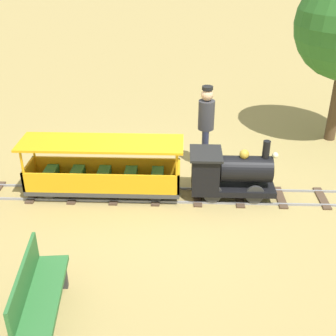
% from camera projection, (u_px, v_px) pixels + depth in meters
% --- Properties ---
extents(ground_plane, '(60.00, 60.00, 0.00)m').
position_uv_depth(ground_plane, '(179.00, 196.00, 7.53)').
color(ground_plane, '#A38C51').
extents(track, '(0.69, 6.40, 0.04)m').
position_uv_depth(track, '(156.00, 195.00, 7.54)').
color(track, gray).
rests_on(track, ground_plane).
extents(locomotive, '(0.65, 1.45, 1.03)m').
position_uv_depth(locomotive, '(229.00, 172.00, 7.28)').
color(locomotive, black).
rests_on(locomotive, ground_plane).
extents(passenger_car, '(0.75, 2.70, 0.97)m').
position_uv_depth(passenger_car, '(103.00, 174.00, 7.38)').
color(passenger_car, '#3F3F3F').
rests_on(passenger_car, ground_plane).
extents(conductor_person, '(0.30, 0.30, 1.62)m').
position_uv_depth(conductor_person, '(206.00, 121.00, 8.06)').
color(conductor_person, '#282D47').
rests_on(conductor_person, ground_plane).
extents(park_bench, '(1.33, 0.53, 0.82)m').
position_uv_depth(park_bench, '(38.00, 296.00, 4.87)').
color(park_bench, '#2D6B33').
rests_on(park_bench, ground_plane).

